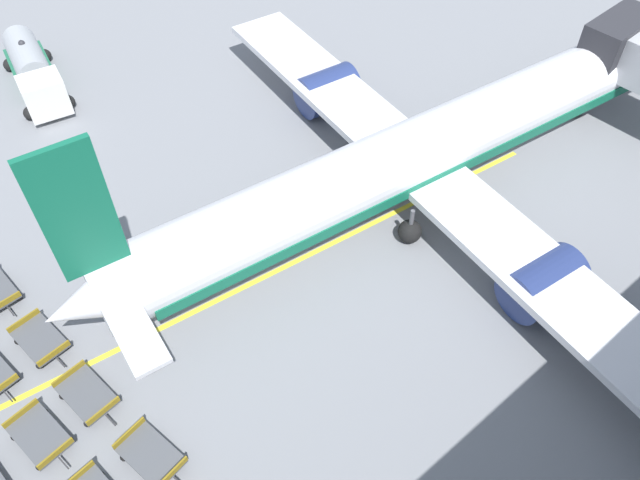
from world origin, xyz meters
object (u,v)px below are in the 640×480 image
(airplane, at_px, (430,149))
(baggage_dolly_row_far_col_b, at_px, (40,340))
(baggage_dolly_row_mid_b_col_c, at_px, (40,436))
(fuel_tanker_primary, at_px, (33,71))
(baggage_dolly_row_far_col_d, at_px, (151,456))
(baggage_dolly_row_far_col_c, at_px, (87,395))

(airplane, xyz_separation_m, baggage_dolly_row_far_col_b, (-3.88, -21.53, -2.43))
(baggage_dolly_row_mid_b_col_c, distance_m, baggage_dolly_row_far_col_b, 4.85)
(fuel_tanker_primary, bearing_deg, baggage_dolly_row_far_col_d, -14.15)
(baggage_dolly_row_mid_b_col_c, distance_m, baggage_dolly_row_far_col_d, 4.85)
(fuel_tanker_primary, relative_size, baggage_dolly_row_far_col_d, 2.64)
(fuel_tanker_primary, height_order, baggage_dolly_row_far_col_c, fuel_tanker_primary)
(baggage_dolly_row_far_col_d, bearing_deg, baggage_dolly_row_far_col_c, -169.19)
(baggage_dolly_row_far_col_b, bearing_deg, baggage_dolly_row_far_col_d, 8.55)
(airplane, bearing_deg, fuel_tanker_primary, -151.15)
(baggage_dolly_row_far_col_b, distance_m, baggage_dolly_row_far_col_c, 4.02)
(airplane, height_order, baggage_dolly_row_far_col_c, airplane)
(airplane, height_order, baggage_dolly_row_mid_b_col_c, airplane)
(baggage_dolly_row_far_col_c, bearing_deg, fuel_tanker_primary, 161.80)
(baggage_dolly_row_mid_b_col_c, relative_size, baggage_dolly_row_far_col_d, 1.00)
(baggage_dolly_row_far_col_b, xyz_separation_m, baggage_dolly_row_far_col_c, (3.99, 0.43, 0.00))
(baggage_dolly_row_mid_b_col_c, relative_size, baggage_dolly_row_far_col_b, 1.00)
(fuel_tanker_primary, bearing_deg, airplane, 28.85)
(airplane, distance_m, baggage_dolly_row_mid_b_col_c, 23.58)
(fuel_tanker_primary, relative_size, baggage_dolly_row_far_col_c, 2.65)
(airplane, bearing_deg, baggage_dolly_row_mid_b_col_c, -88.59)
(airplane, distance_m, baggage_dolly_row_far_col_b, 22.02)
(fuel_tanker_primary, bearing_deg, baggage_dolly_row_far_col_b, -22.57)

